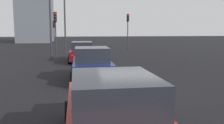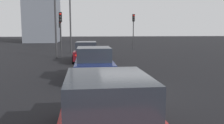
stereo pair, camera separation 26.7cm
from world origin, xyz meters
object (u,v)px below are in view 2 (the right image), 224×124
(car_navy_right_second, at_px, (94,64))
(car_red_right_third, at_px, (107,114))
(car_maroon_right_lead, at_px, (86,52))
(traffic_light_far_left, at_px, (61,25))
(traffic_light_near_right, at_px, (133,24))
(traffic_light_near_left, at_px, (60,28))
(street_lamp_far, at_px, (70,11))
(street_lamp_kerbside, at_px, (55,4))

(car_navy_right_second, height_order, car_red_right_third, car_navy_right_second)
(car_maroon_right_lead, bearing_deg, traffic_light_far_left, 35.51)
(car_maroon_right_lead, height_order, traffic_light_near_right, traffic_light_near_right)
(car_navy_right_second, xyz_separation_m, traffic_light_near_right, (17.49, -5.63, 2.36))
(car_maroon_right_lead, distance_m, traffic_light_far_left, 4.65)
(traffic_light_far_left, bearing_deg, car_maroon_right_lead, 29.83)
(traffic_light_near_left, relative_size, street_lamp_far, 0.48)
(traffic_light_far_left, relative_size, street_lamp_far, 0.54)
(car_navy_right_second, distance_m, traffic_light_near_left, 20.95)
(car_maroon_right_lead, height_order, street_lamp_far, street_lamp_far)
(car_maroon_right_lead, height_order, street_lamp_kerbside, street_lamp_kerbside)
(traffic_light_near_left, height_order, traffic_light_far_left, traffic_light_far_left)
(car_maroon_right_lead, distance_m, car_navy_right_second, 7.16)
(car_maroon_right_lead, distance_m, street_lamp_far, 7.87)
(car_navy_right_second, bearing_deg, street_lamp_far, 8.08)
(car_maroon_right_lead, bearing_deg, car_red_right_third, -176.78)
(traffic_light_near_right, relative_size, street_lamp_far, 0.58)
(traffic_light_near_right, height_order, street_lamp_kerbside, street_lamp_kerbside)
(car_red_right_third, xyz_separation_m, street_lamp_far, (21.15, 1.80, 3.67))
(street_lamp_kerbside, bearing_deg, car_maroon_right_lead, -131.82)
(car_red_right_third, bearing_deg, car_maroon_right_lead, 0.72)
(car_red_right_third, xyz_separation_m, traffic_light_near_right, (24.71, -5.68, 2.37))
(car_red_right_third, distance_m, street_lamp_kerbside, 17.34)
(car_navy_right_second, distance_m, traffic_light_far_left, 11.10)
(traffic_light_near_right, xyz_separation_m, traffic_light_far_left, (-6.91, 8.19, -0.21))
(car_maroon_right_lead, relative_size, traffic_light_near_left, 1.30)
(traffic_light_near_left, relative_size, traffic_light_near_right, 0.83)
(street_lamp_kerbside, distance_m, street_lamp_far, 4.60)
(traffic_light_near_left, height_order, traffic_light_near_right, traffic_light_near_right)
(car_navy_right_second, height_order, traffic_light_near_right, traffic_light_near_right)
(car_navy_right_second, xyz_separation_m, car_red_right_third, (-7.22, 0.05, -0.01))
(traffic_light_far_left, xyz_separation_m, street_lamp_far, (3.35, -0.71, 1.51))
(traffic_light_far_left, height_order, street_lamp_kerbside, street_lamp_kerbside)
(street_lamp_kerbside, bearing_deg, car_red_right_third, -170.37)
(street_lamp_far, bearing_deg, traffic_light_far_left, 168.01)
(street_lamp_kerbside, bearing_deg, street_lamp_far, -12.94)
(traffic_light_near_right, bearing_deg, traffic_light_near_left, -108.15)
(car_navy_right_second, bearing_deg, car_red_right_third, -179.84)
(car_red_right_third, xyz_separation_m, street_lamp_kerbside, (16.67, 2.83, 3.86))
(traffic_light_near_left, height_order, street_lamp_far, street_lamp_far)
(car_maroon_right_lead, relative_size, street_lamp_kerbside, 0.60)
(traffic_light_near_left, bearing_deg, street_lamp_far, 20.69)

